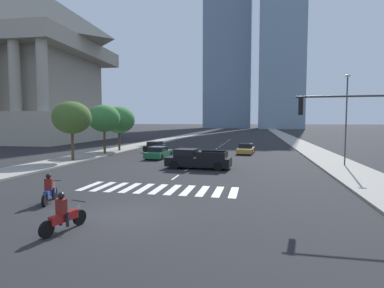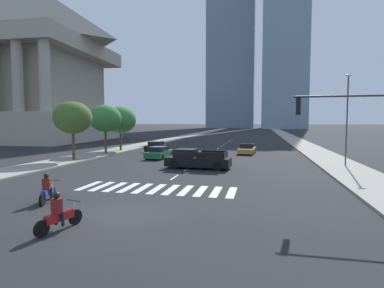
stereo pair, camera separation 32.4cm
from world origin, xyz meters
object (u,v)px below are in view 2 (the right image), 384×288
(street_lamp_east, at_px, (347,113))
(street_tree_nearest, at_px, (73,118))
(pickup_truck, at_px, (195,159))
(street_tree_second, at_px, (105,118))
(sedan_gold_2, at_px, (247,149))
(traffic_signal_near, at_px, (354,123))
(motorcycle_third, at_px, (59,215))
(sedan_green_0, at_px, (159,153))
(sedan_black_1, at_px, (157,147))
(motorcycle_trailing, at_px, (47,191))
(street_tree_third, at_px, (120,120))

(street_lamp_east, height_order, street_tree_nearest, street_lamp_east)
(pickup_truck, height_order, street_lamp_east, street_lamp_east)
(street_tree_nearest, bearing_deg, street_tree_second, 90.00)
(sedan_gold_2, height_order, street_lamp_east, street_lamp_east)
(pickup_truck, distance_m, street_tree_nearest, 13.61)
(traffic_signal_near, bearing_deg, motorcycle_third, 28.54)
(motorcycle_third, height_order, street_lamp_east, street_lamp_east)
(street_lamp_east, bearing_deg, sedan_green_0, 170.96)
(traffic_signal_near, bearing_deg, sedan_black_1, -52.48)
(sedan_green_0, bearing_deg, motorcycle_trailing, -175.89)
(sedan_black_1, distance_m, street_lamp_east, 23.72)
(sedan_gold_2, xyz_separation_m, street_tree_third, (-16.85, -0.52, 3.67))
(street_tree_third, bearing_deg, traffic_signal_near, -44.80)
(motorcycle_trailing, xyz_separation_m, pickup_truck, (4.99, 12.59, 0.23))
(motorcycle_trailing, height_order, sedan_green_0, motorcycle_trailing)
(sedan_black_1, relative_size, street_tree_third, 0.74)
(traffic_signal_near, relative_size, street_lamp_east, 0.69)
(sedan_gold_2, bearing_deg, motorcycle_third, -6.44)
(sedan_green_0, bearing_deg, pickup_truck, -137.42)
(pickup_truck, bearing_deg, street_lamp_east, -160.81)
(sedan_black_1, xyz_separation_m, street_lamp_east, (21.03, -10.17, 4.12))
(pickup_truck, xyz_separation_m, traffic_signal_near, (9.89, -9.75, 3.17))
(sedan_black_1, distance_m, traffic_signal_near, 29.81)
(street_tree_nearest, height_order, street_tree_second, street_tree_second)
(motorcycle_trailing, relative_size, street_tree_third, 0.35)
(motorcycle_trailing, xyz_separation_m, street_tree_nearest, (-7.99, 14.60, 3.83))
(pickup_truck, relative_size, sedan_gold_2, 1.21)
(motorcycle_trailing, distance_m, motorcycle_third, 4.73)
(sedan_black_1, bearing_deg, sedan_gold_2, -87.33)
(sedan_gold_2, height_order, street_tree_second, street_tree_second)
(street_tree_third, bearing_deg, pickup_truck, -44.95)
(motorcycle_trailing, bearing_deg, street_tree_second, 1.63)
(sedan_gold_2, distance_m, street_tree_second, 17.90)
(traffic_signal_near, distance_m, street_tree_third, 32.22)
(traffic_signal_near, bearing_deg, pickup_truck, -44.60)
(sedan_green_0, bearing_deg, street_tree_second, 76.26)
(street_tree_third, bearing_deg, street_tree_nearest, -90.00)
(motorcycle_third, distance_m, street_tree_second, 27.54)
(street_lamp_east, bearing_deg, street_tree_second, 168.64)
(sedan_gold_2, distance_m, street_tree_nearest, 20.73)
(motorcycle_third, xyz_separation_m, traffic_signal_near, (11.72, 6.37, 3.40))
(traffic_signal_near, distance_m, street_lamp_east, 13.68)
(motorcycle_third, height_order, street_tree_third, street_tree_third)
(motorcycle_trailing, distance_m, street_tree_second, 23.13)
(sedan_black_1, height_order, street_tree_nearest, street_tree_nearest)
(sedan_green_0, height_order, street_tree_nearest, street_tree_nearest)
(sedan_green_0, bearing_deg, sedan_gold_2, -49.81)
(sedan_green_0, height_order, street_lamp_east, street_lamp_east)
(street_tree_nearest, bearing_deg, sedan_green_0, 30.38)
(motorcycle_trailing, height_order, street_lamp_east, street_lamp_east)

